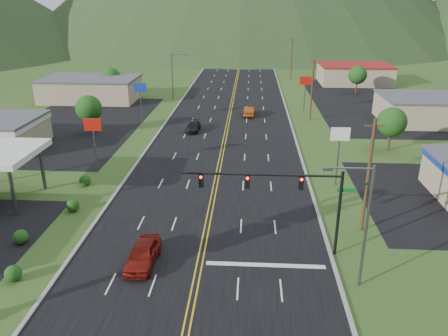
# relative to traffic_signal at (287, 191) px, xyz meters

# --- Properties ---
(traffic_signal) EXTENTS (13.10, 0.43, 7.00)m
(traffic_signal) POSITION_rel_traffic_signal_xyz_m (0.00, 0.00, 0.00)
(traffic_signal) COLOR black
(traffic_signal) RESTS_ON ground
(streetlight_east) EXTENTS (3.28, 0.25, 9.00)m
(streetlight_east) POSITION_rel_traffic_signal_xyz_m (4.70, -4.00, -0.15)
(streetlight_east) COLOR #59595E
(streetlight_east) RESTS_ON ground
(streetlight_west) EXTENTS (3.28, 0.25, 9.00)m
(streetlight_west) POSITION_rel_traffic_signal_xyz_m (-18.16, 56.00, -0.15)
(streetlight_west) COLOR #59595E
(streetlight_west) RESTS_ON ground
(building_west_far) EXTENTS (18.40, 11.40, 4.50)m
(building_west_far) POSITION_rel_traffic_signal_xyz_m (-34.48, 54.00, -3.07)
(building_west_far) COLOR tan
(building_west_far) RESTS_ON ground
(building_east_mid) EXTENTS (14.40, 11.40, 4.30)m
(building_east_mid) POSITION_rel_traffic_signal_xyz_m (25.52, 41.00, -3.17)
(building_east_mid) COLOR tan
(building_east_mid) RESTS_ON ground
(building_east_far) EXTENTS (16.40, 12.40, 4.50)m
(building_east_far) POSITION_rel_traffic_signal_xyz_m (21.52, 76.00, -3.07)
(building_east_far) COLOR tan
(building_east_far) RESTS_ON ground
(pole_sign_west_a) EXTENTS (2.00, 0.18, 6.40)m
(pole_sign_west_a) POSITION_rel_traffic_signal_xyz_m (-20.48, 16.00, -0.28)
(pole_sign_west_a) COLOR #59595E
(pole_sign_west_a) RESTS_ON ground
(pole_sign_west_b) EXTENTS (2.00, 0.18, 6.40)m
(pole_sign_west_b) POSITION_rel_traffic_signal_xyz_m (-20.48, 38.00, -0.28)
(pole_sign_west_b) COLOR #59595E
(pole_sign_west_b) RESTS_ON ground
(pole_sign_east_a) EXTENTS (2.00, 0.18, 6.40)m
(pole_sign_east_a) POSITION_rel_traffic_signal_xyz_m (6.52, 14.00, -0.28)
(pole_sign_east_a) COLOR #59595E
(pole_sign_east_a) RESTS_ON ground
(pole_sign_east_b) EXTENTS (2.00, 0.18, 6.40)m
(pole_sign_east_b) POSITION_rel_traffic_signal_xyz_m (6.52, 46.00, -0.28)
(pole_sign_east_b) COLOR #59595E
(pole_sign_east_b) RESTS_ON ground
(tree_west_a) EXTENTS (3.84, 3.84, 5.82)m
(tree_west_a) POSITION_rel_traffic_signal_xyz_m (-26.48, 31.00, -1.44)
(tree_west_a) COLOR #382314
(tree_west_a) RESTS_ON ground
(tree_west_b) EXTENTS (3.84, 3.84, 5.82)m
(tree_west_b) POSITION_rel_traffic_signal_xyz_m (-31.48, 58.00, -1.44)
(tree_west_b) COLOR #382314
(tree_west_b) RESTS_ON ground
(tree_east_a) EXTENTS (3.84, 3.84, 5.82)m
(tree_east_a) POSITION_rel_traffic_signal_xyz_m (15.52, 26.00, -1.44)
(tree_east_a) COLOR #382314
(tree_east_a) RESTS_ON ground
(tree_east_b) EXTENTS (3.84, 3.84, 5.82)m
(tree_east_b) POSITION_rel_traffic_signal_xyz_m (19.52, 64.00, -1.44)
(tree_east_b) COLOR #382314
(tree_east_b) RESTS_ON ground
(utility_pole_a) EXTENTS (1.60, 0.28, 10.00)m
(utility_pole_a) POSITION_rel_traffic_signal_xyz_m (7.02, 4.00, -0.20)
(utility_pole_a) COLOR #382314
(utility_pole_a) RESTS_ON ground
(utility_pole_b) EXTENTS (1.60, 0.28, 10.00)m
(utility_pole_b) POSITION_rel_traffic_signal_xyz_m (7.02, 41.00, -0.20)
(utility_pole_b) COLOR #382314
(utility_pole_b) RESTS_ON ground
(utility_pole_c) EXTENTS (1.60, 0.28, 10.00)m
(utility_pole_c) POSITION_rel_traffic_signal_xyz_m (7.02, 81.00, -0.20)
(utility_pole_c) COLOR #382314
(utility_pole_c) RESTS_ON ground
(utility_pole_d) EXTENTS (1.60, 0.28, 10.00)m
(utility_pole_d) POSITION_rel_traffic_signal_xyz_m (7.02, 121.00, -0.20)
(utility_pole_d) COLOR #382314
(utility_pole_d) RESTS_ON ground
(car_red_near) EXTENTS (2.18, 5.07, 1.70)m
(car_red_near) POSITION_rel_traffic_signal_xyz_m (-10.74, -2.35, -4.48)
(car_red_near) COLOR maroon
(car_red_near) RESTS_ON ground
(car_dark_mid) EXTENTS (2.04, 4.69, 1.34)m
(car_dark_mid) POSITION_rel_traffic_signal_xyz_m (-11.52, 33.41, -4.66)
(car_dark_mid) COLOR black
(car_dark_mid) RESTS_ON ground
(car_red_far) EXTENTS (1.91, 4.90, 1.59)m
(car_red_far) POSITION_rel_traffic_signal_xyz_m (-3.05, 43.41, -4.53)
(car_red_far) COLOR #90370F
(car_red_far) RESTS_ON ground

